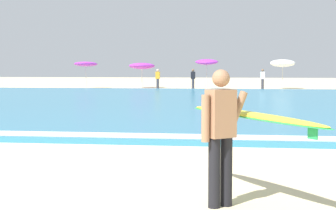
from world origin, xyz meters
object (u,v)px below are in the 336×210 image
(beach_umbrella_1, at_px, (142,66))
(beach_umbrella_3, at_px, (283,63))
(beachgoer_near_row_mid, at_px, (158,79))
(beachgoer_near_row_right, at_px, (193,79))
(beach_umbrella_0, at_px, (86,64))
(beachgoer_near_row_left, at_px, (263,79))
(surfer_with_board, at_px, (237,124))
(beach_umbrella_2, at_px, (207,62))

(beach_umbrella_1, distance_m, beach_umbrella_3, 11.29)
(beachgoer_near_row_mid, relative_size, beachgoer_near_row_right, 1.00)
(beach_umbrella_1, height_order, beachgoer_near_row_right, beach_umbrella_1)
(beach_umbrella_0, height_order, beachgoer_near_row_left, beach_umbrella_0)
(beach_umbrella_1, bearing_deg, beachgoer_near_row_mid, -61.38)
(beach_umbrella_1, distance_m, beachgoer_near_row_mid, 3.93)
(beach_umbrella_1, bearing_deg, surfer_with_board, -77.71)
(beach_umbrella_1, height_order, beachgoer_near_row_mid, beach_umbrella_1)
(surfer_with_board, height_order, beachgoer_near_row_left, surfer_with_board)
(surfer_with_board, relative_size, beachgoer_near_row_left, 1.49)
(beach_umbrella_0, xyz_separation_m, beach_umbrella_2, (9.67, -0.33, 0.15))
(beach_umbrella_2, bearing_deg, surfer_with_board, -85.76)
(beach_umbrella_0, xyz_separation_m, beach_umbrella_3, (15.52, 1.39, 0.06))
(beachgoer_near_row_left, bearing_deg, beach_umbrella_2, 166.19)
(beach_umbrella_3, distance_m, beachgoer_near_row_right, 7.51)
(beachgoer_near_row_right, bearing_deg, beachgoer_near_row_left, 2.50)
(beach_umbrella_0, relative_size, beachgoer_near_row_right, 1.39)
(beachgoer_near_row_left, bearing_deg, beach_umbrella_0, 174.40)
(beach_umbrella_2, relative_size, beachgoer_near_row_mid, 1.52)
(beachgoer_near_row_left, height_order, beachgoer_near_row_right, same)
(surfer_with_board, relative_size, beachgoer_near_row_right, 1.49)
(beach_umbrella_2, height_order, beachgoer_near_row_mid, beach_umbrella_2)
(beach_umbrella_2, relative_size, beachgoer_near_row_left, 1.52)
(beachgoer_near_row_left, distance_m, beachgoer_near_row_mid, 7.82)
(beachgoer_near_row_mid, distance_m, beachgoer_near_row_right, 2.67)
(beach_umbrella_0, distance_m, beach_umbrella_2, 9.68)
(beach_umbrella_2, relative_size, beachgoer_near_row_right, 1.52)
(beachgoer_near_row_left, bearing_deg, beachgoer_near_row_mid, -177.76)
(beach_umbrella_1, height_order, beachgoer_near_row_left, beach_umbrella_1)
(beach_umbrella_2, distance_m, beachgoer_near_row_right, 2.02)
(beach_umbrella_0, xyz_separation_m, beachgoer_near_row_right, (8.73, -1.58, -1.12))
(surfer_with_board, bearing_deg, beach_umbrella_0, 109.25)
(beach_umbrella_1, xyz_separation_m, beachgoer_near_row_left, (9.64, -3.04, -0.96))
(beachgoer_near_row_left, bearing_deg, surfer_with_board, -92.77)
(beach_umbrella_0, distance_m, beachgoer_near_row_left, 13.98)
(surfer_with_board, height_order, beachgoer_near_row_mid, surfer_with_board)
(beach_umbrella_1, distance_m, beachgoer_near_row_left, 10.15)
(beachgoer_near_row_mid, bearing_deg, beach_umbrella_1, 118.62)
(beach_umbrella_2, distance_m, beachgoer_near_row_left, 4.51)
(beach_umbrella_3, bearing_deg, beachgoer_near_row_mid, -162.09)
(beach_umbrella_1, xyz_separation_m, beachgoer_near_row_mid, (1.83, -3.35, -0.96))
(beach_umbrella_0, bearing_deg, beach_umbrella_1, 21.64)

